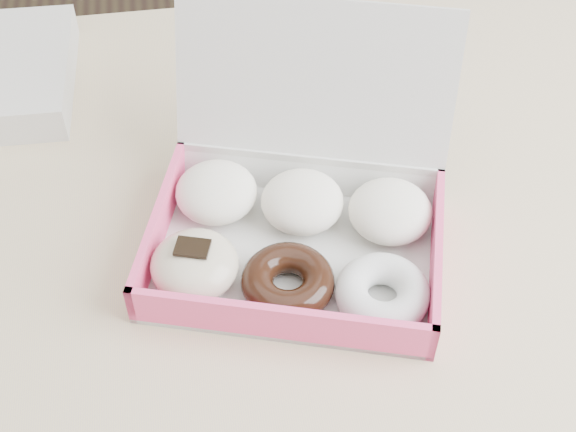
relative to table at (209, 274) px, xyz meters
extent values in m
cube|color=beige|center=(0.00, 0.00, 0.06)|extent=(1.20, 0.80, 0.04)
cylinder|color=beige|center=(0.55, 0.35, -0.32)|extent=(0.05, 0.05, 0.71)
cube|color=silver|center=(0.09, -0.05, 0.08)|extent=(0.32, 0.27, 0.01)
cube|color=#FF4C85|center=(0.06, -0.15, 0.10)|extent=(0.26, 0.09, 0.05)
cube|color=silver|center=(0.12, 0.04, 0.10)|extent=(0.26, 0.09, 0.05)
cube|color=#FF4C85|center=(-0.04, -0.01, 0.10)|extent=(0.07, 0.19, 0.05)
cube|color=#FF4C85|center=(0.21, -0.10, 0.10)|extent=(0.07, 0.19, 0.05)
cube|color=silver|center=(0.12, 0.06, 0.18)|extent=(0.28, 0.15, 0.19)
ellipsoid|color=white|center=(0.02, 0.02, 0.11)|extent=(0.10, 0.10, 0.05)
ellipsoid|color=white|center=(0.10, -0.01, 0.11)|extent=(0.10, 0.10, 0.05)
ellipsoid|color=white|center=(0.18, -0.04, 0.11)|extent=(0.10, 0.10, 0.05)
ellipsoid|color=beige|center=(-0.01, -0.07, 0.11)|extent=(0.10, 0.10, 0.05)
cube|color=black|center=(-0.01, -0.07, 0.13)|extent=(0.04, 0.03, 0.00)
torus|color=black|center=(0.07, -0.10, 0.10)|extent=(0.11, 0.11, 0.03)
torus|color=white|center=(0.15, -0.13, 0.10)|extent=(0.11, 0.11, 0.03)
camera|label=1|loc=(0.00, -0.55, 0.68)|focal=50.00mm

